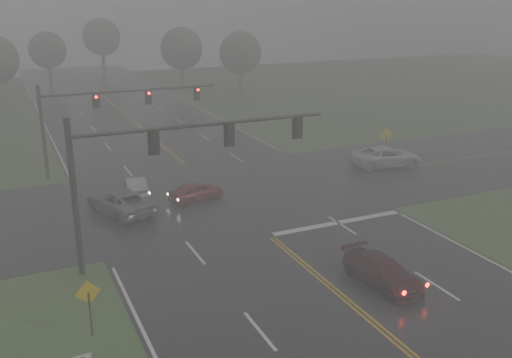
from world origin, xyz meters
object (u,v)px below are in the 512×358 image
car_grey (121,213)px  pickup_white (386,166)px  sedan_silver (136,195)px  signal_gantry_far (100,109)px  sedan_red (197,201)px  signal_gantry_near (158,157)px  sedan_maroon (381,284)px

car_grey → pickup_white: bearing=165.3°
sedan_silver → pickup_white: pickup_white is taller
pickup_white → signal_gantry_far: bearing=79.6°
sedan_red → sedan_silver: 4.39m
signal_gantry_near → signal_gantry_far: bearing=89.6°
car_grey → sedan_silver: bearing=-137.1°
car_grey → pickup_white: (21.11, 1.50, 0.00)m
sedan_maroon → signal_gantry_near: 12.19m
signal_gantry_far → sedan_maroon: bearing=-70.4°
sedan_maroon → sedan_red: (-4.15, 14.37, 0.00)m
car_grey → signal_gantry_near: size_ratio=0.40×
sedan_red → pickup_white: pickup_white is taller
signal_gantry_far → signal_gantry_near: bearing=-90.4°
sedan_red → sedan_silver: size_ratio=0.97×
sedan_red → sedan_silver: bearing=37.8°
sedan_silver → signal_gantry_near: (-0.98, -10.29, 5.35)m
sedan_silver → signal_gantry_far: signal_gantry_far is taller
sedan_red → pickup_white: 16.20m
sedan_maroon → sedan_silver: (-7.51, 17.20, 0.00)m
sedan_silver → pickup_white: bearing=-179.0°
sedan_red → signal_gantry_near: bearing=137.6°
pickup_white → signal_gantry_near: bearing=123.7°
sedan_maroon → sedan_red: size_ratio=1.20×
signal_gantry_near → signal_gantry_far: (0.12, 16.58, -0.54)m
sedan_maroon → sedan_silver: sedan_maroon is taller
pickup_white → sedan_silver: bearing=96.1°
sedan_red → car_grey: bearing=79.6°
sedan_red → signal_gantry_near: size_ratio=0.28×
sedan_maroon → signal_gantry_near: (-8.49, 6.91, 5.35)m
signal_gantry_near → sedan_red: bearing=59.8°
sedan_silver → car_grey: 3.38m
sedan_maroon → car_grey: 16.89m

